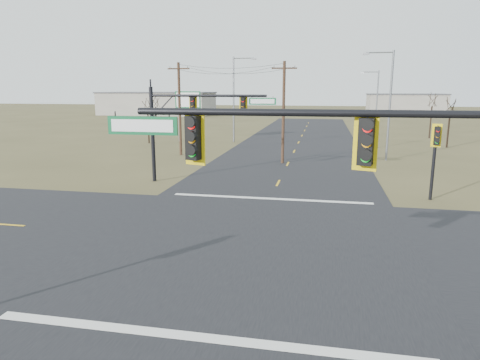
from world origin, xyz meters
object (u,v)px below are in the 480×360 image
at_px(pedestal_signal_ne, 436,145).
at_px(bare_tree_a, 147,106).
at_px(streetlight_a, 388,100).
at_px(highway_sign, 188,106).
at_px(mast_arm_near, 370,166).
at_px(utility_pole_near, 283,111).
at_px(mast_arm_far, 194,114).
at_px(bare_tree_c, 451,106).
at_px(utility_pole_far, 180,108).
at_px(streetlight_b, 376,99).
at_px(bare_tree_d, 433,99).
at_px(streetlight_c, 235,95).
at_px(bare_tree_b, 156,101).

bearing_deg(pedestal_signal_ne, bare_tree_a, 156.24).
bearing_deg(streetlight_a, highway_sign, 165.57).
relative_size(mast_arm_near, utility_pole_near, 1.17).
distance_m(mast_arm_far, bare_tree_c, 32.61).
bearing_deg(utility_pole_far, mast_arm_far, -66.83).
xyz_separation_m(streetlight_b, bare_tree_c, (6.69, -12.89, -0.41)).
bearing_deg(mast_arm_far, pedestal_signal_ne, -8.61).
bearing_deg(bare_tree_d, bare_tree_a, -160.58).
bearing_deg(streetlight_c, bare_tree_c, 2.13).
bearing_deg(streetlight_a, bare_tree_b, 156.77).
bearing_deg(highway_sign, bare_tree_c, 3.71).
relative_size(mast_arm_far, highway_sign, 1.41).
height_order(mast_arm_far, utility_pole_near, utility_pole_near).
bearing_deg(utility_pole_far, bare_tree_c, 21.83).
bearing_deg(highway_sign, mast_arm_far, -67.65).
bearing_deg(bare_tree_d, utility_pole_far, -143.45).
relative_size(highway_sign, bare_tree_a, 1.09).
height_order(streetlight_a, streetlight_b, streetlight_a).
xyz_separation_m(mast_arm_near, streetlight_b, (6.08, 54.98, 0.31)).
bearing_deg(bare_tree_a, bare_tree_d, 19.42).
bearing_deg(bare_tree_b, utility_pole_far, -62.40).
bearing_deg(streetlight_b, bare_tree_c, -43.51).
relative_size(highway_sign, streetlight_a, 0.63).
distance_m(utility_pole_far, bare_tree_c, 30.02).
relative_size(utility_pole_near, streetlight_b, 0.97).
relative_size(mast_arm_near, bare_tree_b, 1.73).
bearing_deg(streetlight_c, streetlight_a, -31.04).
bearing_deg(streetlight_b, utility_pole_far, -112.30).
distance_m(streetlight_c, bare_tree_b, 17.37).
relative_size(pedestal_signal_ne, streetlight_b, 0.50).
bearing_deg(streetlight_c, pedestal_signal_ne, -53.16).
relative_size(utility_pole_far, bare_tree_c, 1.51).
height_order(utility_pole_near, streetlight_b, streetlight_b).
distance_m(highway_sign, bare_tree_b, 13.34).
bearing_deg(mast_arm_near, bare_tree_a, 136.16).
bearing_deg(highway_sign, streetlight_b, 32.07).
xyz_separation_m(mast_arm_far, bare_tree_a, (-12.29, 20.84, -0.29)).
xyz_separation_m(streetlight_a, bare_tree_c, (8.22, 10.72, -0.86)).
bearing_deg(mast_arm_far, bare_tree_a, 119.42).
height_order(highway_sign, bare_tree_c, highway_sign).
distance_m(pedestal_signal_ne, bare_tree_d, 36.09).
distance_m(mast_arm_near, bare_tree_d, 53.39).
distance_m(utility_pole_near, streetlight_b, 29.13).
distance_m(mast_arm_far, bare_tree_b, 37.51).
distance_m(bare_tree_c, bare_tree_d, 9.70).
bearing_deg(mast_arm_near, pedestal_signal_ne, 88.88).
distance_m(bare_tree_b, bare_tree_c, 40.33).
distance_m(bare_tree_b, bare_tree_d, 39.29).
relative_size(highway_sign, streetlight_b, 0.69).
bearing_deg(bare_tree_a, bare_tree_c, 4.41).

